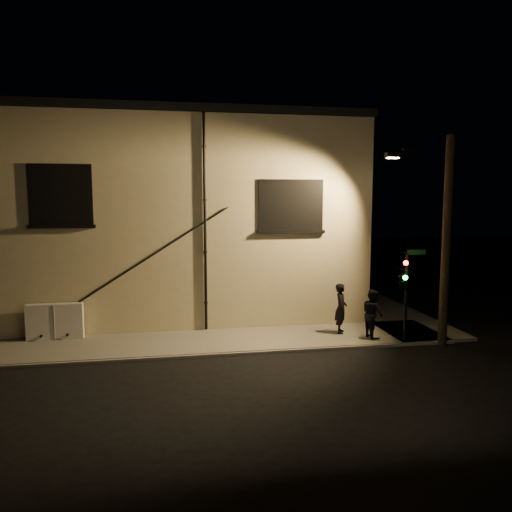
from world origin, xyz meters
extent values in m
plane|color=black|center=(0.00, 0.00, 0.00)|extent=(90.00, 90.00, 0.00)
cube|color=slate|center=(-3.00, 1.50, 0.06)|extent=(20.00, 3.00, 0.12)
cube|color=slate|center=(6.50, 8.00, 0.06)|extent=(3.00, 16.00, 0.12)
cube|color=beige|center=(-3.00, 9.00, 4.25)|extent=(16.00, 12.00, 8.50)
cube|color=black|center=(-3.00, 9.00, 8.65)|extent=(16.20, 12.20, 0.30)
cube|color=black|center=(-7.00, 2.98, 5.40)|extent=(2.20, 0.10, 2.20)
cube|color=black|center=(-7.00, 3.00, 5.40)|extent=(1.98, 0.05, 1.98)
cube|color=black|center=(1.60, 2.98, 5.00)|extent=(2.60, 0.10, 2.00)
cube|color=black|center=(1.60, 3.00, 5.00)|extent=(2.38, 0.05, 1.78)
cylinder|color=black|center=(-1.80, 2.92, 4.31)|extent=(0.11, 0.11, 8.30)
cylinder|color=black|center=(-4.00, 2.95, 3.00)|extent=(5.96, 0.04, 3.75)
cylinder|color=black|center=(-3.88, 2.95, 3.06)|extent=(5.96, 0.04, 3.75)
cube|color=silver|center=(-7.35, 2.70, 0.78)|extent=(1.99, 0.34, 1.31)
imported|color=black|center=(3.26, 1.63, 1.08)|extent=(0.67, 0.81, 1.91)
imported|color=black|center=(4.19, 0.80, 1.03)|extent=(0.78, 0.95, 1.82)
cylinder|color=black|center=(5.23, 0.30, 1.70)|extent=(0.12, 0.12, 3.17)
imported|color=black|center=(5.01, 0.18, 2.37)|extent=(0.56, 1.93, 0.77)
sphere|color=#FF140C|center=(5.03, 0.00, 3.00)|extent=(0.17, 0.17, 0.17)
sphere|color=#14FF3F|center=(5.03, 0.00, 2.47)|extent=(0.17, 0.17, 0.17)
cube|color=#0C4C1E|center=(5.58, 0.30, 3.33)|extent=(0.70, 0.03, 0.18)
cylinder|color=black|center=(6.46, -0.16, 3.72)|extent=(0.31, 0.31, 7.44)
cylinder|color=black|center=(5.66, 0.39, 6.92)|extent=(1.89, 1.03, 0.10)
cube|color=black|center=(4.86, 0.94, 6.82)|extent=(0.55, 0.28, 0.18)
cube|color=#FFC672|center=(4.86, 0.94, 6.72)|extent=(0.42, 0.20, 0.04)
camera|label=1|loc=(-3.30, -16.20, 5.29)|focal=35.00mm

